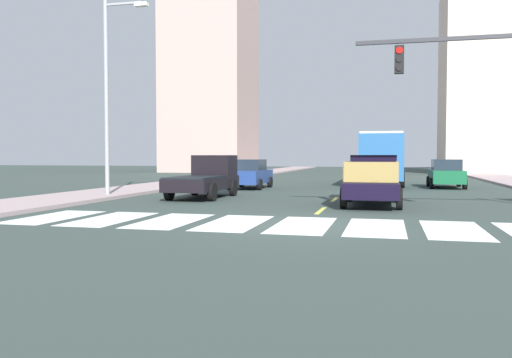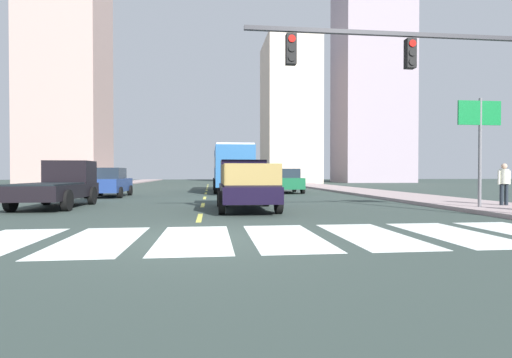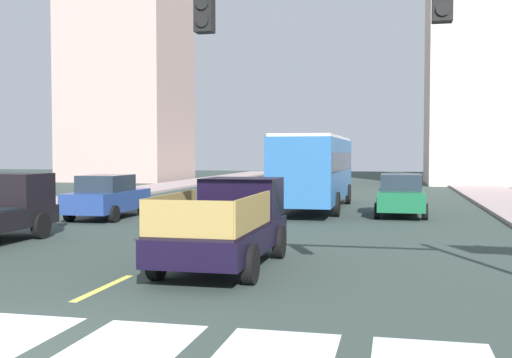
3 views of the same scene
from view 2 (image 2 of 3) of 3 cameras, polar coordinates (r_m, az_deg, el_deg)
ground_plane at (r=8.67m, az=-8.92°, el=-8.53°), size 160.00×160.00×0.00m
sidewalk_right at (r=28.73m, az=15.83°, el=-1.83°), size 3.75×110.00×0.15m
sidewalk_left at (r=29.01m, az=-30.18°, el=-1.89°), size 3.75×110.00×0.15m
crosswalk_stripe_3 at (r=8.97m, az=-21.79°, el=-8.23°), size 1.53×3.76×0.01m
crosswalk_stripe_4 at (r=8.67m, az=-8.92°, el=-8.50°), size 1.53×3.76×0.01m
crosswalk_stripe_5 at (r=8.81m, az=4.20°, el=-8.34°), size 1.53×3.76×0.01m
crosswalk_stripe_6 at (r=9.38m, az=16.28°, el=-7.81°), size 1.53×3.76×0.01m
crosswalk_stripe_7 at (r=10.30m, az=26.56°, el=-7.09°), size 1.53×3.76×0.01m
lane_dash_0 at (r=12.63m, az=-8.16°, el=-5.55°), size 0.16×2.40×0.01m
lane_dash_1 at (r=17.60m, az=-7.69°, el=-3.73°), size 0.16×2.40×0.01m
lane_dash_2 at (r=22.59m, az=-7.43°, el=-2.72°), size 0.16×2.40×0.01m
lane_dash_3 at (r=27.58m, az=-7.27°, el=-2.07°), size 0.16×2.40×0.01m
lane_dash_4 at (r=32.58m, az=-7.15°, el=-1.62°), size 0.16×2.40×0.01m
lane_dash_5 at (r=37.57m, az=-7.07°, el=-1.29°), size 0.16×2.40×0.01m
lane_dash_6 at (r=42.57m, az=-7.01°, el=-1.04°), size 0.16×2.40×0.01m
lane_dash_7 at (r=47.56m, az=-6.95°, el=-0.84°), size 0.16×2.40×0.01m
pickup_stakebed at (r=15.51m, az=-1.55°, el=-0.89°), size 2.18×5.20×1.96m
pickup_dark at (r=18.42m, az=-26.44°, el=-0.75°), size 2.18×5.20×1.96m
city_bus at (r=29.85m, az=-3.58°, el=1.90°), size 2.72×10.80×3.32m
sedan_near_right at (r=24.93m, az=-20.42°, el=-0.46°), size 2.02×4.40×1.72m
sedan_far at (r=28.15m, az=4.36°, el=-0.26°), size 2.02×4.40×1.72m
traffic_signal_gantry at (r=13.10m, az=25.82°, el=13.04°), size 8.83×0.27×6.00m
direction_sign_green at (r=16.96m, az=29.60°, el=6.24°), size 1.70×0.12×4.20m
pedestrian_waiting at (r=18.30m, az=32.22°, el=-0.19°), size 0.53×0.34×1.64m
tower_tall_centre at (r=60.44m, az=-25.69°, el=13.64°), size 9.70×10.15×29.72m
block_mid_left at (r=57.74m, az=4.84°, el=9.55°), size 7.25×10.18×20.28m
block_mid_right at (r=65.15m, az=16.42°, el=14.14°), size 10.62×8.35×32.82m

